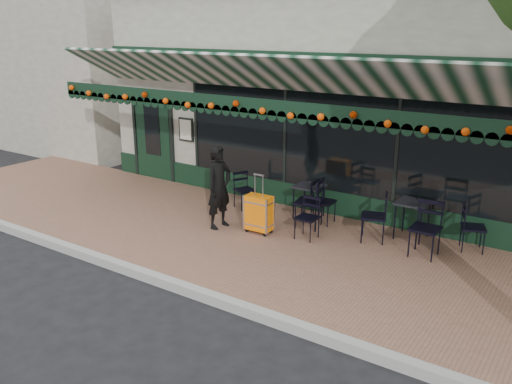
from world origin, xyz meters
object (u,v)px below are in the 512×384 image
Objects in this scene: chair_a_front at (425,229)px; chair_b_front at (307,218)px; chair_b_right at (323,202)px; chair_b_left at (309,202)px; chair_solo at (244,190)px; chair_a_left at (374,217)px; cafe_table_a at (413,205)px; woman at (219,187)px; suitcase at (259,213)px; cafe_table_b at (309,189)px; chair_a_right at (473,228)px.

chair_a_front is 2.04m from chair_b_front.
chair_b_left is at bearing 156.29° from chair_b_right.
chair_a_front is 3.93m from chair_solo.
chair_a_left is at bearing -108.02° from chair_b_right.
chair_a_front reaches higher than chair_b_front.
cafe_table_a is 0.82× the size of chair_b_right.
suitcase is (0.78, 0.17, -0.42)m from woman.
chair_b_front is (0.88, 0.24, 0.01)m from suitcase.
chair_a_front is (2.87, 0.66, 0.10)m from suitcase.
cafe_table_a is 1.91m from chair_b_front.
chair_a_left reaches higher than chair_b_right.
woman is 1.85m from cafe_table_b.
chair_b_front is at bearing -168.74° from chair_a_front.
chair_a_front reaches higher than chair_b_right.
chair_a_right is at bearing -60.26° from chair_solo.
chair_a_right is 1.05× the size of chair_solo.
chair_solo is (-3.92, 0.36, -0.09)m from chair_a_front.
chair_b_right is at bearing -173.20° from cafe_table_a.
chair_a_front is at bearing -69.77° from chair_solo.
suitcase is 2.95m from chair_a_front.
chair_b_left is (0.62, 0.78, 0.11)m from suitcase.
suitcase is 1.45× the size of chair_solo.
woman is at bearing -128.16° from cafe_table_b.
woman is at bearing 89.54° from chair_a_right.
cafe_table_b is 3.13m from chair_a_right.
cafe_table_a is (2.43, 1.33, 0.25)m from suitcase.
chair_a_front reaches higher than cafe_table_a.
chair_b_right is at bearing -61.10° from chair_solo.
woman reaches higher than chair_a_front.
chair_a_front is at bearing -56.38° from cafe_table_a.
chair_b_left is at bearing -72.68° from chair_solo.
cafe_table_b is at bearing -178.51° from cafe_table_a.
cafe_table_a is at bearing -86.13° from chair_b_right.
chair_b_right is at bearing -44.28° from woman.
suitcase is at bearing -108.90° from chair_solo.
chair_solo is at bearing 90.50° from chair_b_right.
cafe_table_a is at bearing 123.00° from chair_a_front.
chair_b_front is 1.00× the size of chair_solo.
suitcase is 1.24× the size of chair_a_left.
chair_solo is (-1.66, 0.24, -0.10)m from chair_b_left.
chair_a_right is 2.83m from chair_b_front.
suitcase is 1.34m from cafe_table_b.
cafe_table_b is 0.86× the size of chair_b_front.
woman is 1.97× the size of chair_a_right.
cafe_table_a is 0.81m from chair_a_front.
chair_b_front is at bearing 13.65° from suitcase.
chair_a_left is 1.06× the size of chair_b_right.
chair_a_front reaches higher than chair_solo.
chair_a_right is 4.53m from chair_solo.
chair_b_right is 1.80m from chair_solo.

